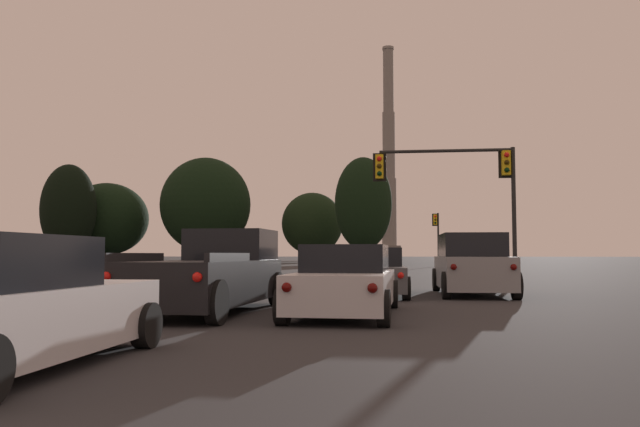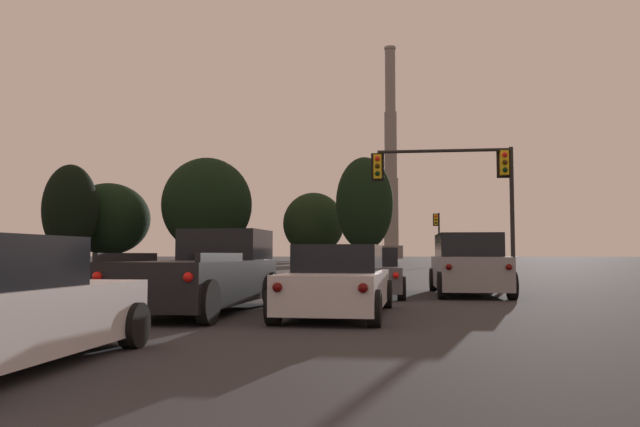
{
  "view_description": "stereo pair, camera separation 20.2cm",
  "coord_description": "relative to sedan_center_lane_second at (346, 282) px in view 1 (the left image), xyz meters",
  "views": [
    {
      "loc": [
        0.93,
        -1.61,
        1.24
      ],
      "look_at": [
        -4.59,
        44.5,
        4.26
      ],
      "focal_mm": 35.0,
      "sensor_mm": 36.0,
      "label": 1
    },
    {
      "loc": [
        1.13,
        -1.59,
        1.24
      ],
      "look_at": [
        -4.59,
        44.5,
        4.26
      ],
      "focal_mm": 35.0,
      "sensor_mm": 36.0,
      "label": 2
    }
  ],
  "objects": [
    {
      "name": "sedan_center_lane_second",
      "position": [
        0.0,
        0.0,
        0.0
      ],
      "size": [
        2.15,
        4.76,
        1.43
      ],
      "rotation": [
        0.0,
        0.0,
        -0.04
      ],
      "color": "silver",
      "rests_on": "ground_plane"
    },
    {
      "name": "treeline_left_mid",
      "position": [
        -42.12,
        76.71,
        5.85
      ],
      "size": [
        12.43,
        11.18,
        11.97
      ],
      "color": "black",
      "rests_on": "ground_plane"
    },
    {
      "name": "treeline_center_right",
      "position": [
        -44.13,
        69.06,
        6.77
      ],
      "size": [
        7.65,
        6.88,
        13.78
      ],
      "color": "black",
      "rests_on": "ground_plane"
    },
    {
      "name": "treeline_far_right",
      "position": [
        -3.05,
        69.15,
        7.21
      ],
      "size": [
        7.54,
        6.79,
        14.03
      ],
      "color": "black",
      "rests_on": "ground_plane"
    },
    {
      "name": "traffic_light_overhead_right",
      "position": [
        4.01,
        14.33,
        3.78
      ],
      "size": [
        6.14,
        0.5,
        5.78
      ],
      "color": "black",
      "rests_on": "ground_plane"
    },
    {
      "name": "hatchback_left_lane_third",
      "position": [
        -3.14,
        -6.45,
        -0.0
      ],
      "size": [
        1.95,
        4.13,
        1.44
      ],
      "rotation": [
        0.0,
        0.0,
        -0.01
      ],
      "color": "silver",
      "rests_on": "ground_plane"
    },
    {
      "name": "treeline_center_left",
      "position": [
        -26.14,
        74.5,
        7.67
      ],
      "size": [
        13.07,
        11.76,
        15.19
      ],
      "color": "black",
      "rests_on": "ground_plane"
    },
    {
      "name": "pickup_truck_left_lane_second",
      "position": [
        -2.95,
        0.49,
        0.14
      ],
      "size": [
        2.42,
        5.58,
        1.82
      ],
      "rotation": [
        0.0,
        0.0,
        -0.05
      ],
      "color": "black",
      "rests_on": "ground_plane"
    },
    {
      "name": "smokestack",
      "position": [
        -0.38,
        158.59,
        22.35
      ],
      "size": [
        6.33,
        6.33,
        58.83
      ],
      "color": "slate",
      "rests_on": "ground_plane"
    },
    {
      "name": "traffic_light_far_right",
      "position": [
        5.22,
        50.74,
        2.86
      ],
      "size": [
        0.78,
        0.5,
        5.36
      ],
      "color": "black",
      "rests_on": "ground_plane"
    },
    {
      "name": "sedan_center_lane_front",
      "position": [
        0.37,
        6.14,
        0.0
      ],
      "size": [
        2.09,
        4.74,
        1.43
      ],
      "rotation": [
        0.0,
        0.0,
        0.02
      ],
      "color": "#4C4F54",
      "rests_on": "ground_plane"
    },
    {
      "name": "suv_right_lane_front",
      "position": [
        3.33,
        6.75,
        0.23
      ],
      "size": [
        2.13,
        4.91,
        1.86
      ],
      "rotation": [
        0.0,
        0.0,
        0.01
      ],
      "color": "gray",
      "rests_on": "ground_plane"
    },
    {
      "name": "treeline_far_left",
      "position": [
        -11.14,
        79.09,
        5.1
      ],
      "size": [
        9.13,
        8.21,
        10.37
      ],
      "color": "black",
      "rests_on": "ground_plane"
    }
  ]
}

